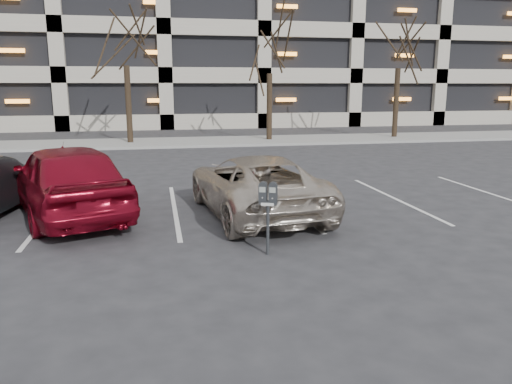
{
  "coord_description": "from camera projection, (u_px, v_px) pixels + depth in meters",
  "views": [
    {
      "loc": [
        -1.76,
        -9.22,
        2.85
      ],
      "look_at": [
        -0.14,
        -1.13,
        1.08
      ],
      "focal_mm": 35.0,
      "sensor_mm": 36.0,
      "label": 1
    }
  ],
  "objects": [
    {
      "name": "ground",
      "position": [
        252.0,
        234.0,
        9.78
      ],
      "size": [
        140.0,
        140.0,
        0.0
      ],
      "primitive_type": "plane",
      "color": "#28282B",
      "rests_on": "ground"
    },
    {
      "name": "suv_silver",
      "position": [
        256.0,
        185.0,
        11.17
      ],
      "size": [
        2.76,
        5.06,
        1.35
      ],
      "rotation": [
        0.0,
        0.0,
        3.25
      ],
      "color": "beige",
      "rests_on": "ground"
    },
    {
      "name": "tree_c",
      "position": [
        270.0,
        30.0,
        24.73
      ],
      "size": [
        3.36,
        3.36,
        7.65
      ],
      "color": "black",
      "rests_on": "ground"
    },
    {
      "name": "car_red",
      "position": [
        67.0,
        180.0,
        10.91
      ],
      "size": [
        3.52,
        5.27,
        1.67
      ],
      "primitive_type": "imported",
      "rotation": [
        0.0,
        0.0,
        3.49
      ],
      "color": "maroon",
      "rests_on": "ground"
    },
    {
      "name": "tree_b",
      "position": [
        124.0,
        15.0,
        23.27
      ],
      "size": [
        3.7,
        3.7,
        8.4
      ],
      "color": "black",
      "rests_on": "ground"
    },
    {
      "name": "stall_lines",
      "position": [
        175.0,
        209.0,
        11.71
      ],
      "size": [
        16.9,
        5.2,
        0.0
      ],
      "color": "silver",
      "rests_on": "ground"
    },
    {
      "name": "tree_d",
      "position": [
        401.0,
        24.0,
        25.97
      ],
      "size": [
        3.66,
        3.66,
        8.31
      ],
      "color": "black",
      "rests_on": "ground"
    },
    {
      "name": "parking_garage",
      "position": [
        315.0,
        9.0,
        42.59
      ],
      "size": [
        52.0,
        20.0,
        19.0
      ],
      "color": "black",
      "rests_on": "ground"
    },
    {
      "name": "parking_meter",
      "position": [
        268.0,
        200.0,
        8.39
      ],
      "size": [
        0.34,
        0.24,
        1.25
      ],
      "rotation": [
        0.0,
        0.0,
        -0.4
      ],
      "color": "black",
      "rests_on": "ground"
    },
    {
      "name": "sidewalk",
      "position": [
        192.0,
        142.0,
        25.1
      ],
      "size": [
        80.0,
        4.0,
        0.12
      ],
      "primitive_type": "cube",
      "color": "gray",
      "rests_on": "ground"
    }
  ]
}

